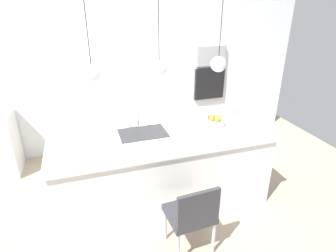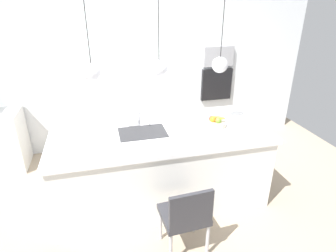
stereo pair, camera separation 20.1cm
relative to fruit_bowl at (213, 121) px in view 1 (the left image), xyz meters
name	(u,v)px [view 1 (the left image)]	position (x,y,z in m)	size (l,w,h in m)	color
floor	(161,195)	(-0.69, 0.03, -1.01)	(6.60, 6.60, 0.00)	tan
back_wall	(132,72)	(-0.69, 1.68, 0.29)	(6.00, 0.10, 2.60)	white
kitchen_island	(161,165)	(-0.69, 0.03, -0.52)	(2.58, 1.16, 0.96)	white
sink_basin	(143,133)	(-0.90, 0.03, -0.05)	(0.56, 0.40, 0.02)	#2D2D30
faucet	(139,115)	(-0.90, 0.24, 0.10)	(0.02, 0.17, 0.22)	silver
fruit_bowl	(213,121)	(0.00, 0.00, 0.00)	(0.30, 0.30, 0.15)	beige
microwave	(211,56)	(0.71, 1.61, 0.49)	(0.54, 0.08, 0.34)	#9E9EA3
oven	(209,83)	(0.71, 1.61, -0.01)	(0.56, 0.08, 0.56)	black
chair_near	(192,214)	(-0.65, -0.92, -0.53)	(0.47, 0.44, 0.83)	#333338
pendant_light_left	(92,73)	(-1.40, 0.03, 0.71)	(0.18, 0.18, 0.78)	silver
pendant_light_center	(159,68)	(-0.69, 0.03, 0.71)	(0.18, 0.18, 0.78)	silver
pendant_light_right	(218,64)	(0.03, 0.03, 0.71)	(0.18, 0.18, 0.78)	silver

